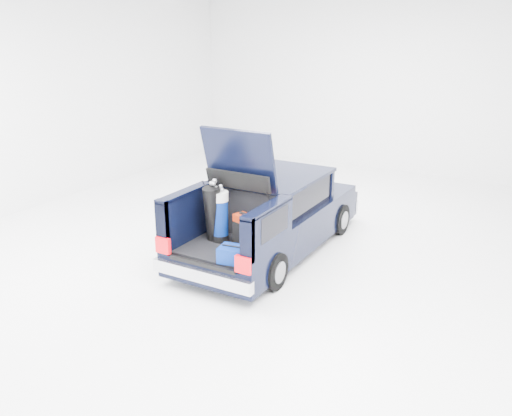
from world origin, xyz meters
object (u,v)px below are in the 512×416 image
Objects in this scene: blue_duffel at (236,255)px; red_suitcase at (245,231)px; blue_golf_bag at (220,216)px; black_golf_bag at (214,213)px; car at (272,215)px.

red_suitcase is at bearing 99.16° from blue_duffel.
red_suitcase is 0.52m from blue_golf_bag.
red_suitcase is at bearing -1.39° from black_golf_bag.
blue_golf_bag reaches higher than red_suitcase.
car is at bearing 93.56° from blue_duffel.
car reaches higher than black_golf_bag.
black_golf_bag reaches higher than blue_golf_bag.
blue_duffel is (0.78, -0.58, -0.35)m from black_golf_bag.
car reaches higher than blue_golf_bag.
blue_duffel is at bearing -55.03° from red_suitcase.
black_golf_bag is 1.92× the size of blue_duffel.
car is at bearing 78.02° from blue_golf_bag.
blue_duffel is at bearing -44.49° from blue_golf_bag.
blue_golf_bag is at bearing -99.47° from car.
blue_duffel is at bearing -77.35° from car.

